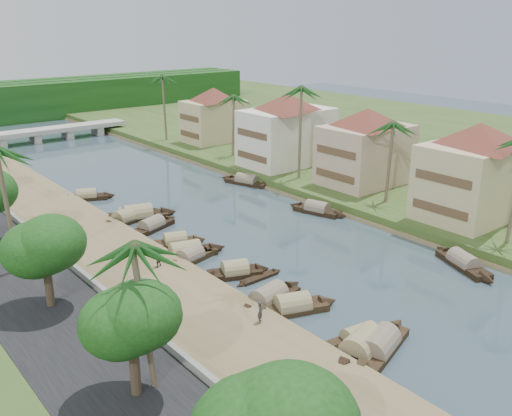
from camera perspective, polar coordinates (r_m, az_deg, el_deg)
ground at (r=53.33m, az=7.89°, el=-5.67°), size 220.00×220.00×0.00m
left_bank at (r=60.43m, az=-17.08°, el=-2.97°), size 10.00×180.00×0.80m
right_bank at (r=79.13m, az=6.92°, el=2.92°), size 16.00×180.00×1.20m
retaining_wall at (r=58.85m, az=-20.93°, el=-2.99°), size 0.40×180.00×1.10m
far_right_fill at (r=108.13m, az=20.89°, el=6.04°), size 60.00×220.00×1.15m
treeline at (r=138.83m, az=-23.91°, el=9.64°), size 120.00×14.00×8.00m
bridge at (r=112.69m, az=-19.81°, el=7.23°), size 28.00×4.00×2.40m
building_near at (r=64.84m, az=21.13°, el=3.60°), size 14.85×14.85×10.20m
building_mid at (r=74.62m, az=10.93°, el=6.15°), size 14.11×14.11×9.70m
building_far at (r=83.43m, az=3.12°, el=7.92°), size 15.59×15.59×10.20m
building_distant at (r=99.62m, az=-4.24°, el=9.34°), size 12.62×12.62×9.20m
sampan_0 at (r=40.73m, az=12.17°, el=-13.44°), size 9.38×4.66×2.41m
sampan_1 at (r=40.40m, az=10.60°, el=-13.61°), size 8.76×4.01×2.50m
sampan_2 at (r=41.47m, az=10.33°, el=-12.71°), size 7.33×2.39×1.94m
sampan_3 at (r=46.01m, az=1.29°, el=-9.03°), size 8.58×3.29×2.26m
sampan_4 at (r=44.87m, az=3.67°, el=-9.83°), size 7.86×4.20×2.21m
sampan_5 at (r=50.56m, az=-2.11°, el=-6.39°), size 6.69×3.97×2.12m
sampan_6 at (r=53.77m, az=-6.56°, el=-4.93°), size 6.85×3.08×2.03m
sampan_7 at (r=54.91m, az=-7.07°, el=-4.43°), size 8.50×3.75×2.22m
sampan_8 at (r=57.53m, az=-8.07°, el=-3.39°), size 6.56×3.61×2.02m
sampan_9 at (r=62.10m, az=-10.39°, el=-1.84°), size 8.07×4.19×2.05m
sampan_10 at (r=65.10m, az=-12.76°, el=-1.03°), size 8.48×3.68×2.28m
sampan_11 at (r=65.81m, az=-11.70°, el=-0.74°), size 9.32×4.48×2.57m
sampan_12 at (r=66.22m, az=-12.44°, el=-0.69°), size 7.03×4.94×1.82m
sampan_13 at (r=74.46m, az=-16.57°, el=1.12°), size 7.12×4.39×2.00m
sampan_14 at (r=55.54m, az=20.03°, el=-5.20°), size 4.74×8.63×2.11m
sampan_15 at (r=66.78m, az=6.15°, el=-0.17°), size 3.67×7.94×2.11m
sampan_16 at (r=77.94m, az=-0.88°, el=2.67°), size 4.35×8.93×2.17m
canoe_1 at (r=50.11m, az=0.33°, el=-7.01°), size 5.19×1.01×0.84m
canoe_2 at (r=67.82m, az=-11.54°, el=-0.43°), size 4.71×0.75×0.68m
palm_1 at (r=66.56m, az=13.41°, el=8.02°), size 3.20×3.20×10.70m
palm_2 at (r=74.70m, az=4.53°, el=11.65°), size 3.20×3.20×13.51m
palm_3 at (r=88.00m, az=-2.38°, el=10.95°), size 3.20×3.20×10.69m
palm_4 at (r=30.87m, az=-11.22°, el=-3.88°), size 3.20×3.20×10.46m
palm_5 at (r=49.37m, az=-24.17°, el=5.11°), size 3.20×3.20×12.02m
palm_7 at (r=100.93m, az=-9.27°, el=12.72°), size 3.20×3.20×12.52m
tree_1 at (r=32.25m, az=-12.39°, el=-10.90°), size 4.65×4.65×6.68m
tree_2 at (r=43.71m, az=-20.44°, el=-3.68°), size 5.02×5.02×6.79m
tree_6 at (r=89.15m, az=4.09°, el=8.75°), size 5.00×5.00×7.59m
person_near at (r=41.60m, az=0.43°, el=-10.34°), size 0.68×0.71×1.64m
person_far at (r=51.01m, az=-9.89°, el=-4.97°), size 0.90×0.78×1.60m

